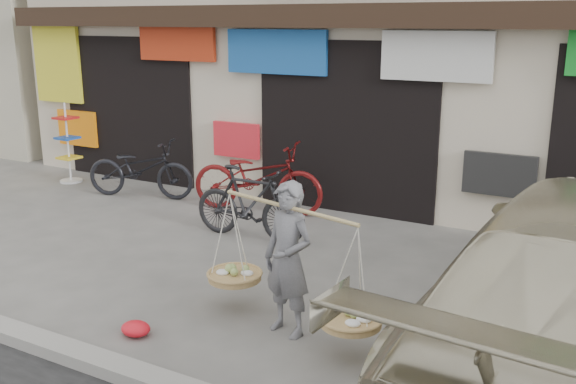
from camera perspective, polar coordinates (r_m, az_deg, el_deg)
The scene contains 8 objects.
ground at distance 7.56m, azimuth -6.17°, elevation -8.38°, with size 70.00×70.00×0.00m, color slate.
kerb at distance 6.18m, azimuth -17.22°, elevation -14.02°, with size 70.00×0.25×0.12m, color gray.
street_vendor at distance 6.21m, azimuth 0.01°, elevation -6.58°, with size 2.05×0.92×1.54m.
bike_0 at distance 11.37m, azimuth -13.00°, elevation 2.02°, with size 0.67×1.92×1.01m, color black.
bike_1 at distance 8.95m, azimuth -3.44°, elevation -1.01°, with size 0.49×1.73×1.04m, color black.
bike_2 at distance 10.21m, azimuth -2.74°, elevation 1.31°, with size 0.76×2.17×1.14m, color #5B0F0F.
display_rack at distance 12.81m, azimuth -18.93°, elevation 3.51°, with size 0.42×0.42×1.51m.
red_bag at distance 6.59m, azimuth -13.39°, elevation -11.73°, with size 0.31×0.25×0.14m, color red.
Camera 1 is at (4.05, -5.63, 3.00)m, focal length 40.00 mm.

